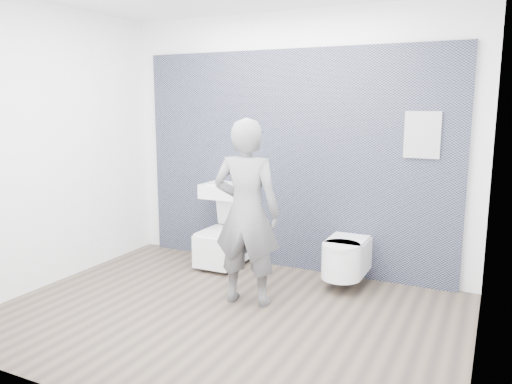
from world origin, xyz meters
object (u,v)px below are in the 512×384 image
at_px(toilet_square, 223,245).
at_px(toilet_rounded, 345,258).
at_px(visitor, 247,213).
at_px(washbasin, 227,190).

relative_size(toilet_square, toilet_rounded, 1.25).
relative_size(toilet_rounded, visitor, 0.39).
distance_m(washbasin, toilet_square, 0.62).
height_order(toilet_square, visitor, visitor).
xyz_separation_m(toilet_rounded, visitor, (-0.71, -0.77, 0.55)).
bearing_deg(toilet_rounded, visitor, -132.69).
height_order(washbasin, toilet_square, washbasin).
height_order(toilet_rounded, visitor, visitor).
bearing_deg(washbasin, toilet_rounded, -5.42).
bearing_deg(washbasin, toilet_square, -90.00).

